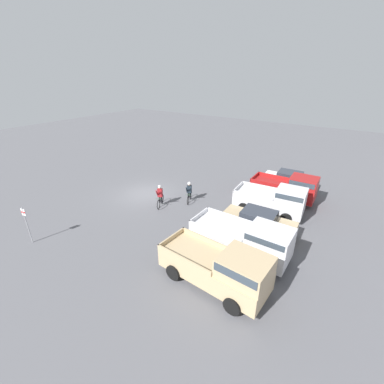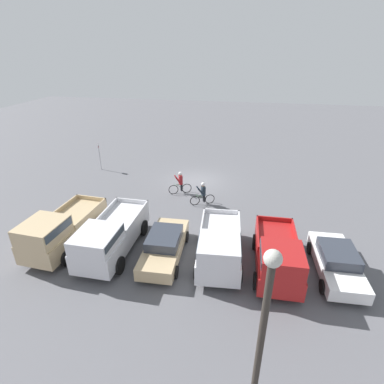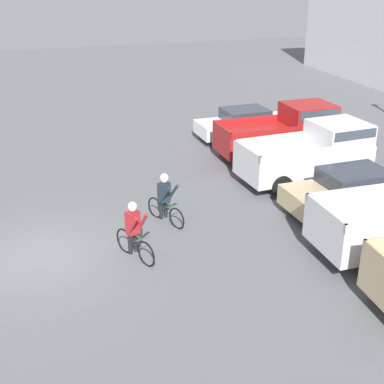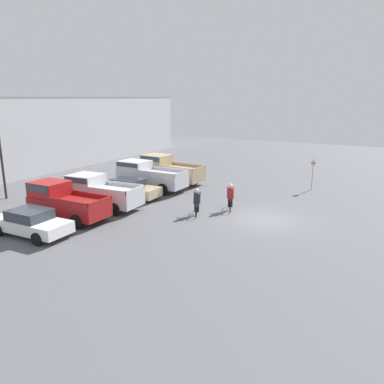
{
  "view_description": "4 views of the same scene",
  "coord_description": "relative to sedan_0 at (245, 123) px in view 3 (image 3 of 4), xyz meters",
  "views": [
    {
      "loc": [
        14.16,
        14.3,
        9.45
      ],
      "look_at": [
        -0.42,
        4.57,
        1.2
      ],
      "focal_mm": 24.0,
      "sensor_mm": 36.0,
      "label": 1
    },
    {
      "loc": [
        -3.67,
        22.19,
        9.91
      ],
      "look_at": [
        -0.42,
        4.57,
        1.2
      ],
      "focal_mm": 28.0,
      "sensor_mm": 36.0,
      "label": 2
    },
    {
      "loc": [
        13.67,
        -0.04,
        7.61
      ],
      "look_at": [
        -0.42,
        4.57,
        1.2
      ],
      "focal_mm": 50.0,
      "sensor_mm": 36.0,
      "label": 3
    },
    {
      "loc": [
        -20.43,
        -6.53,
        6.99
      ],
      "look_at": [
        -0.42,
        4.57,
        1.2
      ],
      "focal_mm": 35.0,
      "sensor_mm": 36.0,
      "label": 4
    }
  ],
  "objects": [
    {
      "name": "cyclist_1",
      "position": [
        7.34,
        -5.87,
        0.15
      ],
      "size": [
        1.64,
        0.77,
        1.67
      ],
      "color": "black",
      "rests_on": "ground_plane"
    },
    {
      "name": "ground_plane",
      "position": [
        8.38,
        -9.75,
        -0.7
      ],
      "size": [
        80.0,
        80.0,
        0.0
      ],
      "primitive_type": "plane",
      "color": "#56565B"
    },
    {
      "name": "pickup_truck_0",
      "position": [
        2.8,
        0.62,
        0.41
      ],
      "size": [
        2.21,
        4.93,
        2.15
      ],
      "color": "maroon",
      "rests_on": "ground_plane"
    },
    {
      "name": "pickup_truck_1",
      "position": [
        5.58,
        0.34,
        0.4
      ],
      "size": [
        2.5,
        4.98,
        2.12
      ],
      "color": "silver",
      "rests_on": "ground_plane"
    },
    {
      "name": "sedan_0",
      "position": [
        0.0,
        0.0,
        0.0
      ],
      "size": [
        2.06,
        4.52,
        1.39
      ],
      "color": "white",
      "rests_on": "ground_plane"
    },
    {
      "name": "sedan_1",
      "position": [
        8.4,
        0.25,
        0.01
      ],
      "size": [
        2.04,
        4.7,
        1.42
      ],
      "color": "tan",
      "rests_on": "ground_plane"
    },
    {
      "name": "cyclist_0",
      "position": [
        9.24,
        -7.28,
        0.16
      ],
      "size": [
        1.61,
        0.76,
        1.74
      ],
      "color": "black",
      "rests_on": "ground_plane"
    }
  ]
}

